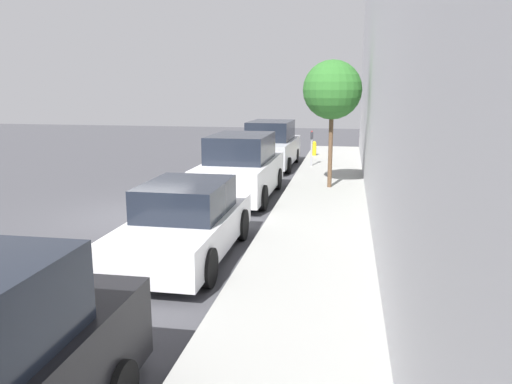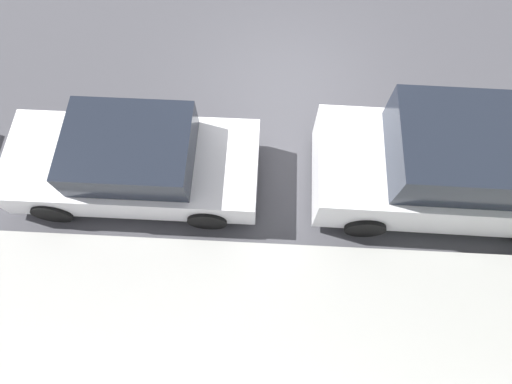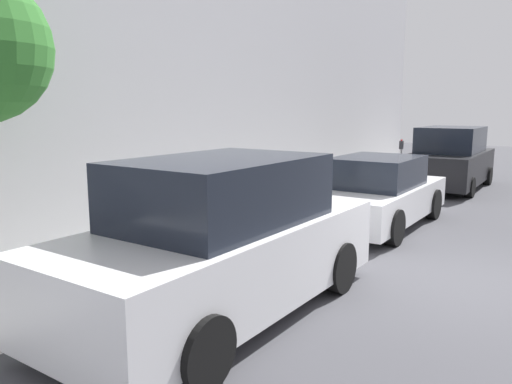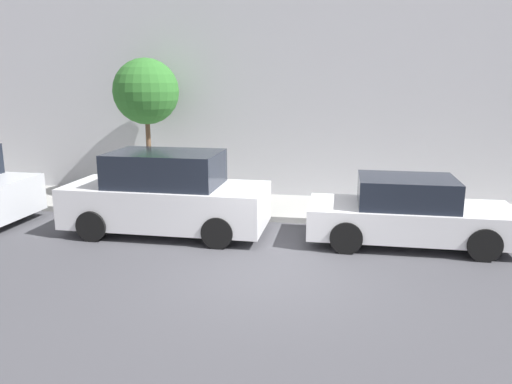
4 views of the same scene
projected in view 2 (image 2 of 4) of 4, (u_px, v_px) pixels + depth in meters
name	position (u px, v px, depth m)	size (l,w,h in m)	color
ground_plane	(291.00, 89.00, 8.63)	(60.00, 60.00, 0.00)	#424247
sidewalk	(287.00, 319.00, 6.71)	(2.54, 32.00, 0.15)	#9E9E99
parked_sedan_second	(134.00, 162.00, 7.13)	(1.92, 4.51, 1.54)	silver
parked_suv_third	(457.00, 167.00, 6.86)	(2.08, 4.82, 1.98)	silver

